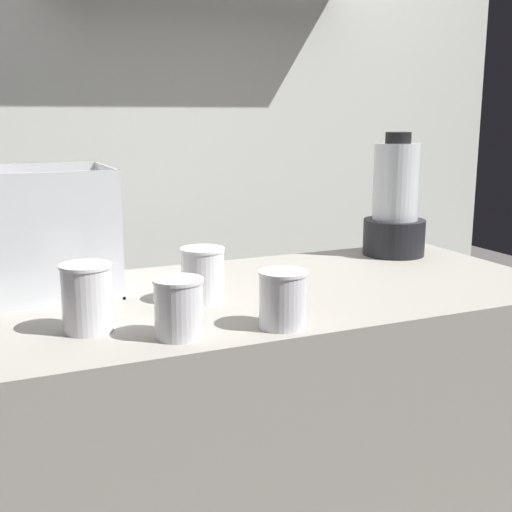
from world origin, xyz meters
name	(u,v)px	position (x,y,z in m)	size (l,w,h in m)	color
counter	(256,472)	(0.00, 0.00, 0.45)	(1.40, 0.64, 0.90)	#9E998E
back_wall_unit	(160,121)	(0.00, 0.77, 1.27)	(2.60, 0.24, 2.50)	silver
carrot_display_bin	(32,254)	(-0.46, 0.18, 0.99)	(0.34, 0.26, 0.28)	white
blender_pitcher	(395,207)	(0.51, 0.20, 1.04)	(0.17, 0.17, 0.34)	black
juice_cup_mango_far_left	(87,302)	(-0.39, -0.13, 0.96)	(0.09, 0.09, 0.13)	white
juice_cup_beet_left	(179,311)	(-0.25, -0.23, 0.95)	(0.09, 0.09, 0.11)	white
juice_cup_carrot_middle	(203,278)	(-0.14, -0.03, 0.95)	(0.09, 0.09, 0.12)	white
juice_cup_beet_right	(283,302)	(-0.06, -0.25, 0.95)	(0.09, 0.09, 0.11)	white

